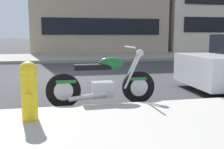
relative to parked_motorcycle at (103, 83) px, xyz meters
The scene contains 5 objects.
ground_plane 3.93m from the parked_motorcycle, 101.00° to the left, with size 260.00×260.00×0.00m, color #333335.
parking_stall_stripe 0.89m from the parked_motorcycle, 161.31° to the left, with size 0.12×2.20×0.01m, color silver.
parked_motorcycle is the anchor object (origin of this frame).
fire_hydrant 1.64m from the parked_motorcycle, 139.07° to the right, with size 0.24×0.36×0.83m.
townhouse_far_uphill 19.21m from the parked_motorcycle, 83.15° to the left, with size 9.57×11.75×8.80m.
Camera 1 is at (-0.09, -8.62, 1.31)m, focal length 41.73 mm.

